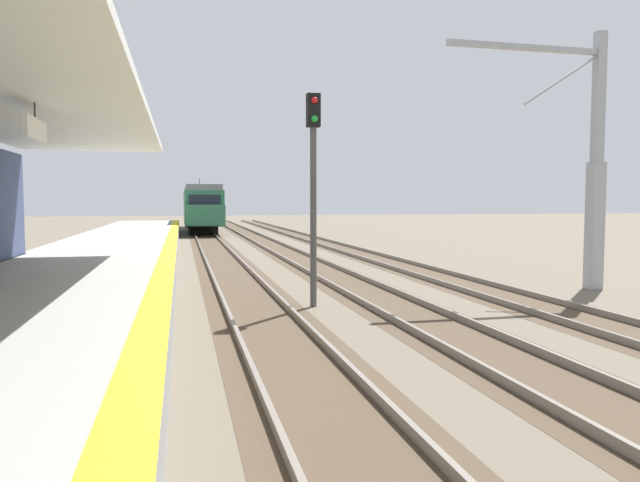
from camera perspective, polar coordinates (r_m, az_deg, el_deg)
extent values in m
cube|color=#999993|center=(14.28, -24.03, -5.14)|extent=(5.00, 80.00, 0.90)
cube|color=yellow|center=(13.97, -14.97, -3.25)|extent=(0.50, 80.00, 0.01)
cube|color=white|center=(11.22, -25.84, 9.71)|extent=(0.08, 1.40, 0.36)
cylinder|color=#333333|center=(11.26, -25.89, 11.30)|extent=(0.03, 0.03, 0.27)
cube|color=#4C3D2D|center=(18.13, -7.72, -4.40)|extent=(2.34, 120.00, 0.01)
cube|color=slate|center=(18.06, -10.01, -4.21)|extent=(0.08, 120.00, 0.15)
cube|color=slate|center=(18.20, -5.46, -4.10)|extent=(0.08, 120.00, 0.15)
cube|color=#4C3D2D|center=(18.76, 2.69, -4.09)|extent=(2.34, 120.00, 0.01)
cube|color=slate|center=(18.57, 0.55, -3.93)|extent=(0.08, 120.00, 0.15)
cube|color=slate|center=(18.96, 4.79, -3.78)|extent=(0.08, 120.00, 0.15)
cube|color=#4C3D2D|center=(19.96, 12.14, -3.70)|extent=(2.34, 120.00, 0.01)
cube|color=slate|center=(19.65, 10.24, -3.56)|extent=(0.08, 120.00, 0.15)
cube|color=slate|center=(20.27, 13.98, -3.38)|extent=(0.08, 120.00, 0.15)
cube|color=#286647|center=(53.25, -11.46, 3.23)|extent=(2.90, 18.00, 2.70)
cube|color=slate|center=(53.26, -11.48, 4.92)|extent=(2.67, 18.00, 0.44)
cube|color=black|center=(44.24, -11.08, 3.64)|extent=(2.32, 0.06, 1.21)
cube|color=#286647|center=(43.47, -11.03, 2.48)|extent=(2.78, 1.60, 1.49)
cube|color=black|center=(53.32, -9.89, 3.69)|extent=(0.04, 15.84, 0.86)
cylinder|color=#333333|center=(56.87, -11.60, 5.52)|extent=(0.06, 0.06, 0.90)
cube|color=black|center=(47.46, -11.20, 1.10)|extent=(2.17, 2.20, 0.72)
cube|color=black|center=(59.14, -11.62, 1.63)|extent=(2.17, 2.20, 0.72)
cylinder|color=#4C4C4C|center=(14.44, -0.65, 2.27)|extent=(0.16, 0.16, 4.40)
cube|color=black|center=(14.60, -0.66, 12.52)|extent=(0.32, 0.24, 0.80)
sphere|color=red|center=(14.50, -0.53, 13.46)|extent=(0.16, 0.16, 0.16)
sphere|color=green|center=(14.43, -0.53, 11.74)|extent=(0.16, 0.16, 0.16)
cube|color=#9EA3A8|center=(19.18, 25.03, 1.33)|extent=(0.40, 0.40, 3.75)
cube|color=#9EA3A8|center=(19.40, 25.36, 12.47)|extent=(0.28, 0.28, 3.75)
cube|color=#9EA3A8|center=(18.28, 19.32, 17.25)|extent=(4.80, 0.16, 0.16)
cylinder|color=#9EA3A8|center=(18.77, 22.45, 14.32)|extent=(2.47, 0.07, 1.60)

